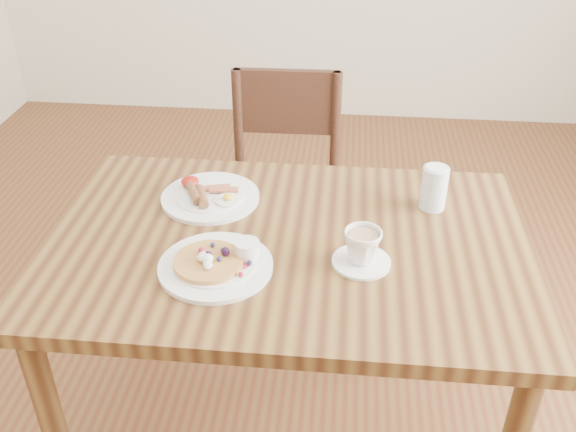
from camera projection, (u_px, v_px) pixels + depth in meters
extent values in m
cube|color=brown|center=(288.00, 246.00, 1.62)|extent=(1.20, 0.80, 0.04)
cylinder|color=brown|center=(466.00, 290.00, 2.06)|extent=(0.06, 0.06, 0.71)
cylinder|color=brown|center=(138.00, 269.00, 2.15)|extent=(0.06, 0.06, 0.71)
cube|color=#3E2216|center=(283.00, 202.00, 2.33)|extent=(0.43, 0.43, 0.04)
cylinder|color=#3E2216|center=(229.00, 281.00, 2.32)|extent=(0.04, 0.04, 0.43)
cylinder|color=#3E2216|center=(329.00, 286.00, 2.29)|extent=(0.04, 0.04, 0.43)
cylinder|color=#3E2216|center=(243.00, 226.00, 2.62)|extent=(0.04, 0.04, 0.43)
cylinder|color=#3E2216|center=(331.00, 230.00, 2.60)|extent=(0.04, 0.04, 0.43)
cylinder|color=#3E2216|center=(335.00, 129.00, 2.35)|extent=(0.04, 0.04, 0.43)
cylinder|color=#3E2216|center=(238.00, 125.00, 2.38)|extent=(0.04, 0.04, 0.43)
cube|color=#3E2216|center=(287.00, 102.00, 2.32)|extent=(0.38, 0.04, 0.24)
cylinder|color=white|center=(216.00, 266.00, 1.50)|extent=(0.27, 0.27, 0.01)
cylinder|color=white|center=(215.00, 264.00, 1.50)|extent=(0.19, 0.19, 0.01)
cylinder|color=#B22D59|center=(237.00, 261.00, 1.50)|extent=(0.07, 0.07, 0.00)
cylinder|color=#C68C47|center=(208.00, 262.00, 1.49)|extent=(0.16, 0.16, 0.01)
ellipsoid|color=white|center=(205.00, 257.00, 1.48)|extent=(0.03, 0.03, 0.02)
ellipsoid|color=white|center=(210.00, 265.00, 1.46)|extent=(0.02, 0.02, 0.01)
cylinder|color=white|center=(247.00, 249.00, 1.51)|extent=(0.06, 0.06, 0.04)
cylinder|color=#591E07|center=(247.00, 243.00, 1.50)|extent=(0.05, 0.05, 0.00)
sphere|color=black|center=(222.00, 253.00, 1.49)|extent=(0.02, 0.02, 0.02)
sphere|color=#1E234C|center=(222.00, 248.00, 1.52)|extent=(0.01, 0.01, 0.01)
sphere|color=#1E234C|center=(209.00, 246.00, 1.52)|extent=(0.01, 0.01, 0.01)
sphere|color=#B21938|center=(205.00, 253.00, 1.50)|extent=(0.02, 0.02, 0.02)
sphere|color=black|center=(206.00, 259.00, 1.48)|extent=(0.02, 0.02, 0.02)
sphere|color=#1E234C|center=(219.00, 263.00, 1.47)|extent=(0.01, 0.01, 0.01)
sphere|color=#1E234C|center=(240.00, 275.00, 1.45)|extent=(0.01, 0.01, 0.01)
sphere|color=#B21938|center=(249.00, 265.00, 1.48)|extent=(0.01, 0.01, 0.01)
cylinder|color=white|center=(210.00, 197.00, 1.77)|extent=(0.27, 0.27, 0.01)
cylinder|color=white|center=(210.00, 195.00, 1.76)|extent=(0.19, 0.19, 0.01)
cylinder|color=brown|center=(194.00, 193.00, 1.74)|extent=(0.06, 0.10, 0.03)
cylinder|color=brown|center=(202.00, 196.00, 1.73)|extent=(0.06, 0.10, 0.03)
cube|color=maroon|center=(216.00, 188.00, 1.78)|extent=(0.08, 0.04, 0.01)
cube|color=maroon|center=(224.00, 190.00, 1.77)|extent=(0.08, 0.03, 0.01)
cylinder|color=white|center=(228.00, 200.00, 1.73)|extent=(0.07, 0.07, 0.00)
ellipsoid|color=yellow|center=(228.00, 197.00, 1.72)|extent=(0.03, 0.03, 0.01)
ellipsoid|color=#A5190F|center=(190.00, 181.00, 1.79)|extent=(0.05, 0.05, 0.03)
cylinder|color=white|center=(361.00, 262.00, 1.52)|extent=(0.14, 0.14, 0.01)
imported|color=white|center=(362.00, 246.00, 1.50)|extent=(0.13, 0.13, 0.08)
cylinder|color=tan|center=(363.00, 236.00, 1.48)|extent=(0.07, 0.07, 0.00)
cylinder|color=silver|center=(434.00, 188.00, 1.70)|extent=(0.07, 0.07, 0.12)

